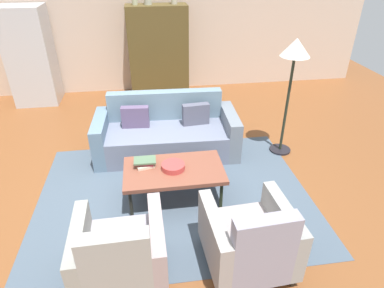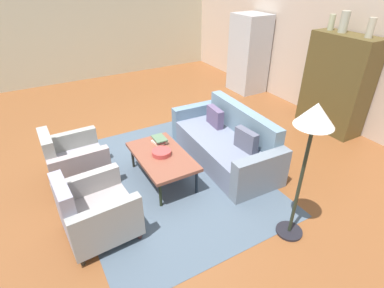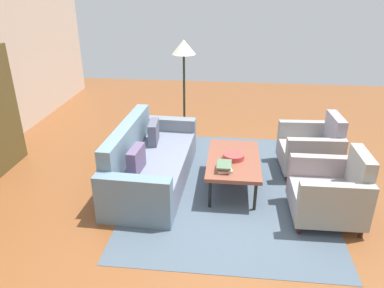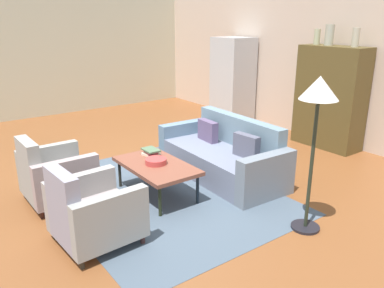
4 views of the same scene
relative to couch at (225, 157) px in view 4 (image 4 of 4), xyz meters
The scene contains 16 objects.
ground_plane 1.11m from the couch, 111.68° to the right, with size 11.97×11.97×0.00m, color brown.
wall_back 3.01m from the couch, 98.11° to the left, with size 9.98×0.12×2.80m, color beige.
wall_left 5.59m from the couch, 169.56° to the right, with size 0.12×7.52×2.80m, color beige.
area_rug 1.17m from the couch, 90.17° to the right, with size 3.40×2.60×0.01m, color #465564.
couch is the anchor object (origin of this frame).
coffee_table 1.19m from the couch, 90.16° to the right, with size 1.20×0.70×0.44m.
armchair_left 2.43m from the couch, 104.36° to the right, with size 0.81×0.81×0.88m.
armchair_right 2.43m from the couch, 75.69° to the right, with size 0.84×0.84×0.88m.
fruit_bowl 1.20m from the couch, 90.51° to the right, with size 0.28×0.28×0.07m, color #B73C39.
book_stack 1.14m from the couch, 107.72° to the right, with size 0.27×0.22×0.09m.
cabinet 2.50m from the couch, 88.79° to the left, with size 1.20×0.51×1.80m.
vase_tall 2.95m from the couch, 98.21° to the left, with size 0.11×0.11×0.27m, color #AFB18C.
vase_round 2.95m from the couch, 92.34° to the left, with size 0.15×0.15×0.36m, color #A9A994.
vase_small 2.96m from the couch, 80.57° to the left, with size 0.12×0.12×0.31m, color #B4AC94.
refrigerator 3.41m from the couch, 136.29° to the left, with size 0.80×0.73×1.85m.
floor_lamp 2.11m from the couch, ahead, with size 0.40×0.40×1.72m.
Camera 4 is at (4.51, -2.64, 2.29)m, focal length 36.44 mm.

